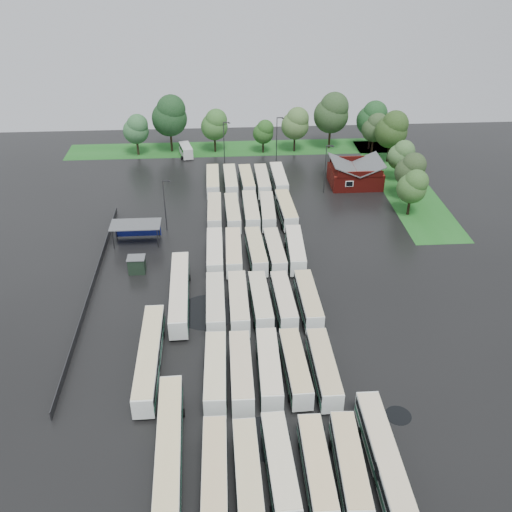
{
  "coord_description": "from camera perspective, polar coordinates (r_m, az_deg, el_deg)",
  "views": [
    {
      "loc": [
        -2.84,
        -62.01,
        47.45
      ],
      "look_at": [
        2.0,
        12.0,
        2.5
      ],
      "focal_mm": 40.0,
      "sensor_mm": 36.0,
      "label": 1
    }
  ],
  "objects": [
    {
      "name": "bus_r5c3",
      "position": [
        113.59,
        0.63,
        7.5
      ],
      "size": [
        2.6,
        11.58,
        3.22
      ],
      "rotation": [
        0.0,
        0.0,
        0.01
      ],
      "color": "white",
      "rests_on": "ground"
    },
    {
      "name": "bus_r0c2",
      "position": [
        58.38,
        2.41,
        -20.29
      ],
      "size": [
        2.91,
        11.71,
        3.24
      ],
      "rotation": [
        0.0,
        0.0,
        0.04
      ],
      "color": "white",
      "rests_on": "ground"
    },
    {
      "name": "bus_r1c3",
      "position": [
        68.1,
        3.94,
        -11.03
      ],
      "size": [
        2.78,
        11.46,
        3.17
      ],
      "rotation": [
        0.0,
        0.0,
        0.03
      ],
      "color": "white",
      "rests_on": "ground"
    },
    {
      "name": "west_fence",
      "position": [
        86.43,
        -16.07,
        -2.99
      ],
      "size": [
        0.1,
        50.0,
        1.2
      ],
      "primitive_type": "cube",
      "color": "#2D2D30",
      "rests_on": "ground"
    },
    {
      "name": "grass_strip_north",
      "position": [
        135.48,
        -1.48,
        10.71
      ],
      "size": [
        80.0,
        10.0,
        0.01
      ],
      "primitive_type": "cube",
      "color": "#1B5E1C",
      "rests_on": "ground"
    },
    {
      "name": "puddle_0",
      "position": [
        62.88,
        0.6,
        -17.76
      ],
      "size": [
        6.03,
        6.03,
        0.01
      ],
      "primitive_type": "cylinder",
      "color": "black",
      "rests_on": "ground"
    },
    {
      "name": "bus_r5c2",
      "position": [
        113.8,
        -0.93,
        7.52
      ],
      "size": [
        2.84,
        11.28,
        3.12
      ],
      "rotation": [
        0.0,
        0.0,
        0.04
      ],
      "color": "white",
      "rests_on": "ground"
    },
    {
      "name": "lamp_post_nw",
      "position": [
        97.79,
        -9.06,
        5.37
      ],
      "size": [
        1.45,
        0.28,
        9.39
      ],
      "color": "#2D2D30",
      "rests_on": "ground"
    },
    {
      "name": "brick_building",
      "position": [
        117.38,
        9.88,
        7.89
      ],
      "size": [
        10.07,
        8.6,
        5.39
      ],
      "color": "#65110C",
      "rests_on": "ground"
    },
    {
      "name": "tree_north_0",
      "position": [
        132.3,
        -11.87,
        12.34
      ],
      "size": [
        5.72,
        5.71,
        9.46
      ],
      "color": "#392B1D",
      "rests_on": "ground"
    },
    {
      "name": "tree_east_3",
      "position": [
        128.6,
        13.49,
        12.23
      ],
      "size": [
        6.96,
        6.96,
        11.52
      ],
      "color": "black",
      "rests_on": "ground"
    },
    {
      "name": "utility_hut",
      "position": [
        88.73,
        -11.84,
        -0.85
      ],
      "size": [
        2.7,
        2.2,
        2.62
      ],
      "color": "black",
      "rests_on": "ground"
    },
    {
      "name": "bus_r1c4",
      "position": [
        68.22,
        6.78,
        -11.08
      ],
      "size": [
        2.57,
        11.66,
        3.24
      ],
      "rotation": [
        0.0,
        0.0,
        0.01
      ],
      "color": "white",
      "rests_on": "ground"
    },
    {
      "name": "bus_r3c2",
      "position": [
        89.47,
        0.01,
        0.49
      ],
      "size": [
        2.98,
        11.47,
        3.16
      ],
      "rotation": [
        0.0,
        0.0,
        0.05
      ],
      "color": "white",
      "rests_on": "ground"
    },
    {
      "name": "bus_r0c3",
      "position": [
        58.59,
        6.08,
        -20.31
      ],
      "size": [
        2.47,
        11.33,
        3.15
      ],
      "rotation": [
        0.0,
        0.0,
        -0.0
      ],
      "color": "white",
      "rests_on": "ground"
    },
    {
      "name": "bus_r2c3",
      "position": [
        78.46,
        2.78,
        -4.48
      ],
      "size": [
        2.79,
        11.29,
        3.12
      ],
      "rotation": [
        0.0,
        0.0,
        0.04
      ],
      "color": "white",
      "rests_on": "ground"
    },
    {
      "name": "tree_north_5",
      "position": [
        134.09,
        7.63,
        14.04
      ],
      "size": [
        7.92,
        7.92,
        13.12
      ],
      "color": "black",
      "rests_on": "ground"
    },
    {
      "name": "bus_r1c2",
      "position": [
        67.76,
        1.31,
        -11.15
      ],
      "size": [
        2.69,
        11.76,
        3.26
      ],
      "rotation": [
        0.0,
        0.0,
        -0.02
      ],
      "color": "white",
      "rests_on": "ground"
    },
    {
      "name": "grass_strip_east",
      "position": [
        120.81,
        14.45,
        7.07
      ],
      "size": [
        10.0,
        50.0,
        0.01
      ],
      "primitive_type": "cube",
      "color": "#1B5E1C",
      "rests_on": "ground"
    },
    {
      "name": "bus_r2c1",
      "position": [
        77.93,
        -1.76,
        -4.65
      ],
      "size": [
        2.61,
        11.83,
        3.29
      ],
      "rotation": [
        0.0,
        0.0,
        0.01
      ],
      "color": "white",
      "rests_on": "ground"
    },
    {
      "name": "bus_r4c4",
      "position": [
        102.15,
        3.03,
        4.63
      ],
      "size": [
        3.01,
        11.86,
        3.27
      ],
      "rotation": [
        0.0,
        0.0,
        0.04
      ],
      "color": "white",
      "rests_on": "ground"
    },
    {
      "name": "bus_r0c0",
      "position": [
        58.29,
        -4.14,
        -20.56
      ],
      "size": [
        2.5,
        11.29,
        3.14
      ],
      "rotation": [
        0.0,
        0.0,
        -0.01
      ],
      "color": "white",
      "rests_on": "ground"
    },
    {
      "name": "tree_north_6",
      "position": [
        135.38,
        11.59,
        13.35
      ],
      "size": [
        6.85,
        6.85,
        11.35
      ],
      "color": "black",
      "rests_on": "ground"
    },
    {
      "name": "tree_east_4",
      "position": [
        133.55,
        11.83,
        12.52
      ],
      "size": [
        5.7,
        5.7,
        9.44
      ],
      "color": "black",
      "rests_on": "ground"
    },
    {
      "name": "bus_r4c3",
      "position": [
        101.8,
        1.16,
        4.52
      ],
      "size": [
        2.73,
        11.32,
        3.13
      ],
      "rotation": [
        0.0,
        0.0,
        -0.03
      ],
      "color": "white",
      "rests_on": "ground"
    },
    {
      "name": "bus_r5c0",
      "position": [
        113.82,
        -4.33,
        7.46
      ],
      "size": [
        2.56,
        11.52,
        3.2
      ],
      "rotation": [
        0.0,
        0.0,
        0.01
      ],
      "color": "white",
      "rests_on": "ground"
    },
    {
      "name": "puddle_3",
      "position": [
        76.96,
        2.88,
        -6.89
      ],
      "size": [
        3.68,
        3.68,
        0.01
      ],
      "primitive_type": "cylinder",
      "color": "black",
      "rests_on": "ground"
    },
    {
      "name": "bus_r3c1",
      "position": [
        89.27,
        -2.25,
        0.4
      ],
      "size": [
        2.58,
        11.51,
        3.2
      ],
      "rotation": [
        0.0,
        0.0,
        -0.01
      ],
      "color": "white",
      "rests_on": "ground"
    },
    {
      "name": "lamp_post_back_w",
      "position": [
        123.14,
        -3.16,
        11.39
      ],
      "size": [
        1.53,
        0.3,
        9.95
      ],
      "color": "#2D2D30",
      "rests_on": "ground"
    },
    {
      "name": "bus_r4c0",
      "position": [
        101.53,
        -4.16,
        4.37
      ],
      "size": [
        2.45,
        11.36,
        3.16
      ],
      "rotation": [
        0.0,
        0.0,
        -0.0
      ],
      "color": "white",
      "rests_on": "ground"
    },
    {
      "name": "bus_r1c1",
      "position": [
        67.36,
        -1.49,
        -11.47
      ],
      "size": [
        2.51,
        11.72,
        3.26
      ],
      "rotation": [
        0.0,
        0.0,
        -0.0
      ],
      "color": "white",
      "rests_on": "ground"
    },
    {
      "name": "ground",
      "position": [
        78.13,
        -0.89,
        -6.18
      ],
      "size": [
        160.0,
        160.0,
        0.0
      ],
      "primitive_type": "plane",
      "color": "black",
      "rests_on": "ground"
    },
    {
      "name": "lamp_post_back_e",
      "position": [
        124.89,
        2.15,
        11.8
      ],
      "size": [
        1.59,
        0.31,
        10.31
      ],
      "color": "#2D2D30",
      "rests_on": "ground"
    },
    {
      "name": "bus_r0c4",
      "position": [
        59.06,
        9.36,
        -20.03
      ],
      "size": [
        2.98,
        11.68,
        3.22
      ],
      "rotation": [
        0.0,
        0.0,
        -0.05
      ],
      "color": "white",
      "rests_on": "ground"
    },
    {
      "name": "tree_north_3",
      "position": [
        131.31,
        0.79,
        12.34
      ],
      "size": [
        4.67,
        4.66,
        7.72
      ],
      "color": "black",
      "rests_on": "ground"
    },
    {
      "name": "minibus",
      "position": [
        131.31,
        -7.01,
        10.46
      ],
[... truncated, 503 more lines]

